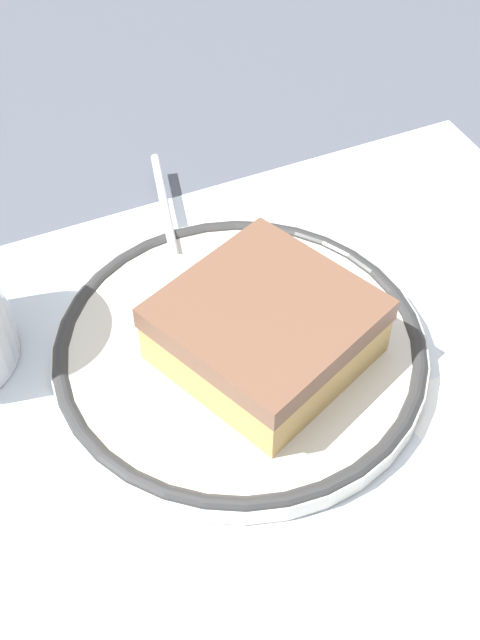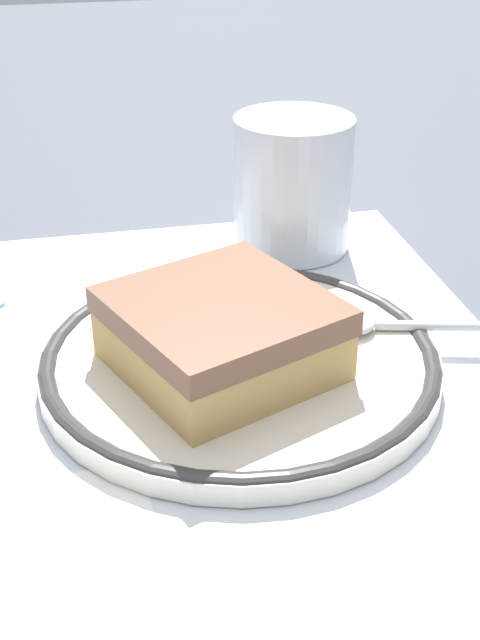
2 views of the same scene
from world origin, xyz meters
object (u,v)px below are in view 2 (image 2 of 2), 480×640
object	(u,v)px
plate	(240,361)
napkin	(4,575)
cake_slice	(221,333)
spoon	(380,323)
cup	(292,193)

from	to	relation	value
plate	napkin	distance (m)	0.17
cake_slice	spoon	size ratio (longest dim) A/B	0.95
spoon	napkin	bearing A→B (deg)	-56.77
plate	napkin	bearing A→B (deg)	-44.22
cake_slice	napkin	xyz separation A→B (m)	(0.11, -0.10, -0.03)
plate	napkin	xyz separation A→B (m)	(0.12, -0.12, -0.01)
plate	cup	bearing A→B (deg)	155.86
plate	cup	world-z (taller)	cup
plate	cup	distance (m)	0.17
cake_slice	napkin	size ratio (longest dim) A/B	1.04
spoon	cake_slice	bearing A→B (deg)	-78.74
spoon	cup	size ratio (longest dim) A/B	1.51
cake_slice	spoon	distance (m)	0.09
spoon	cup	distance (m)	0.14
cake_slice	napkin	distance (m)	0.15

